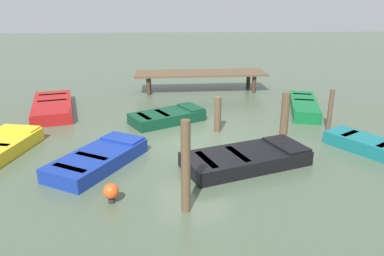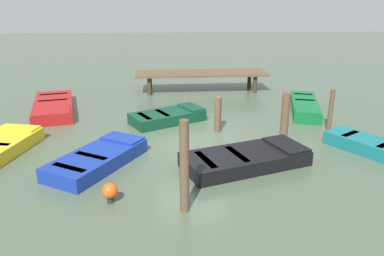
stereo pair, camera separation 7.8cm
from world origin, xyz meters
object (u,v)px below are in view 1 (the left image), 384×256
(dock_segment, at_px, (201,74))
(mooring_piling_center, at_px, (218,114))
(rowboat_blue, at_px, (98,159))
(marker_buoy, at_px, (111,192))
(rowboat_dark_green, at_px, (168,116))
(mooring_piling_mid_right, at_px, (285,114))
(mooring_piling_near_right, at_px, (186,167))
(rowboat_red, at_px, (53,107))
(rowboat_black, at_px, (247,158))
(rowboat_green, at_px, (304,106))
(mooring_piling_far_left, at_px, (330,110))

(dock_segment, bearing_deg, mooring_piling_center, -90.69)
(rowboat_blue, relative_size, marker_buoy, 6.87)
(rowboat_dark_green, bearing_deg, marker_buoy, -131.31)
(dock_segment, xyz_separation_m, marker_buoy, (-2.89, -10.76, -0.56))
(mooring_piling_mid_right, bearing_deg, marker_buoy, -140.95)
(mooring_piling_mid_right, relative_size, mooring_piling_near_right, 0.70)
(rowboat_blue, bearing_deg, rowboat_red, 57.24)
(mooring_piling_mid_right, relative_size, marker_buoy, 3.08)
(rowboat_black, xyz_separation_m, rowboat_dark_green, (-2.24, 4.00, 0.00))
(rowboat_green, xyz_separation_m, rowboat_dark_green, (-5.66, -1.15, 0.00))
(marker_buoy, bearing_deg, mooring_piling_far_left, 33.33)
(mooring_piling_near_right, bearing_deg, rowboat_green, 54.87)
(rowboat_red, bearing_deg, rowboat_green, 72.48)
(mooring_piling_far_left, relative_size, mooring_piling_mid_right, 1.01)
(rowboat_dark_green, bearing_deg, mooring_piling_near_right, -115.17)
(rowboat_dark_green, bearing_deg, mooring_piling_center, -62.07)
(mooring_piling_center, bearing_deg, mooring_piling_far_left, -1.82)
(rowboat_blue, distance_m, marker_buoy, 2.15)
(dock_segment, bearing_deg, rowboat_blue, -114.06)
(rowboat_red, relative_size, mooring_piling_near_right, 2.04)
(mooring_piling_center, bearing_deg, mooring_piling_mid_right, -11.05)
(rowboat_red, distance_m, rowboat_black, 8.96)
(rowboat_red, relative_size, marker_buoy, 8.97)
(mooring_piling_far_left, bearing_deg, rowboat_red, 164.66)
(rowboat_dark_green, xyz_separation_m, mooring_piling_mid_right, (4.00, -1.58, 0.52))
(rowboat_blue, bearing_deg, mooring_piling_center, -24.51)
(rowboat_green, bearing_deg, mooring_piling_center, -44.74)
(rowboat_green, distance_m, rowboat_dark_green, 5.78)
(rowboat_black, bearing_deg, dock_segment, 73.98)
(rowboat_dark_green, distance_m, mooring_piling_near_right, 6.34)
(mooring_piling_far_left, bearing_deg, dock_segment, 123.38)
(dock_segment, distance_m, rowboat_black, 8.96)
(mooring_piling_center, bearing_deg, mooring_piling_near_right, -104.44)
(mooring_piling_near_right, xyz_separation_m, marker_buoy, (-1.70, 0.43, -0.77))
(mooring_piling_far_left, bearing_deg, marker_buoy, -146.67)
(mooring_piling_mid_right, bearing_deg, mooring_piling_center, 168.95)
(rowboat_black, height_order, mooring_piling_near_right, mooring_piling_near_right)
(mooring_piling_mid_right, xyz_separation_m, mooring_piling_center, (-2.24, 0.44, -0.12))
(dock_segment, xyz_separation_m, mooring_piling_far_left, (4.07, -6.18, -0.10))
(mooring_piling_center, bearing_deg, rowboat_red, 157.15)
(rowboat_black, height_order, mooring_piling_center, mooring_piling_center)
(rowboat_dark_green, distance_m, mooring_piling_far_left, 5.87)
(rowboat_green, distance_m, mooring_piling_center, 4.54)
(mooring_piling_far_left, height_order, mooring_piling_center, mooring_piling_far_left)
(mooring_piling_center, bearing_deg, marker_buoy, -122.68)
(mooring_piling_near_right, bearing_deg, marker_buoy, 165.77)
(rowboat_black, distance_m, rowboat_dark_green, 4.59)
(dock_segment, xyz_separation_m, mooring_piling_mid_right, (2.37, -6.49, -0.11))
(mooring_piling_center, xyz_separation_m, mooring_piling_near_right, (-1.32, -5.13, 0.44))
(dock_segment, height_order, mooring_piling_mid_right, mooring_piling_mid_right)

